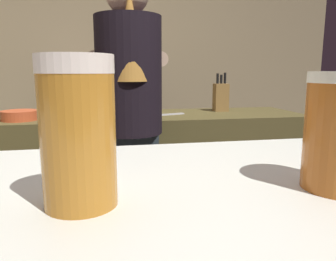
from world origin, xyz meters
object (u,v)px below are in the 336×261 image
(mixing_bowl, at_px, (20,115))
(bottle_soy, at_px, (116,60))
(knife_block, at_px, (221,97))
(pint_glass_near, at_px, (78,132))
(bartender, at_px, (130,114))
(chefs_knife, at_px, (168,114))
(bottle_vinegar, at_px, (132,57))

(mixing_bowl, relative_size, bottle_soy, 1.06)
(mixing_bowl, height_order, bottle_soy, bottle_soy)
(knife_block, bearing_deg, pint_glass_near, -113.74)
(mixing_bowl, xyz_separation_m, bottle_soy, (0.61, 1.23, 0.37))
(bartender, distance_m, chefs_knife, 0.50)
(chefs_knife, distance_m, pint_glass_near, 1.84)
(bartender, distance_m, bottle_vinegar, 1.57)
(pint_glass_near, relative_size, bottle_soy, 0.76)
(chefs_knife, distance_m, bottle_vinegar, 1.21)
(mixing_bowl, relative_size, bottle_vinegar, 0.82)
(bartender, bearing_deg, knife_block, -53.72)
(bartender, height_order, pint_glass_near, bartender)
(chefs_knife, height_order, bottle_soy, bottle_soy)
(pint_glass_near, bearing_deg, bottle_vinegar, 84.42)
(pint_glass_near, bearing_deg, knife_block, 66.26)
(knife_block, xyz_separation_m, bottle_soy, (-0.72, 1.02, 0.30))
(knife_block, bearing_deg, bartender, -141.78)
(bottle_soy, relative_size, bottle_vinegar, 0.77)
(chefs_knife, distance_m, bottle_soy, 1.27)
(knife_block, distance_m, bottle_vinegar, 1.17)
(bartender, height_order, bottle_vinegar, bartender)
(bartender, xyz_separation_m, mixing_bowl, (-0.63, 0.34, -0.04))
(bartender, height_order, mixing_bowl, bartender)
(bartender, distance_m, mixing_bowl, 0.72)
(bottle_vinegar, bearing_deg, knife_block, -59.89)
(chefs_knife, xyz_separation_m, bottle_vinegar, (-0.14, 1.12, 0.42))
(bottle_vinegar, bearing_deg, mixing_bowl, -122.94)
(bartender, bearing_deg, bottle_vinegar, -7.09)
(pint_glass_near, bearing_deg, mixing_bowl, 105.74)
(bottle_soy, bearing_deg, knife_block, -54.85)
(mixing_bowl, bearing_deg, chefs_knife, 3.95)
(bartender, height_order, chefs_knife, bartender)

